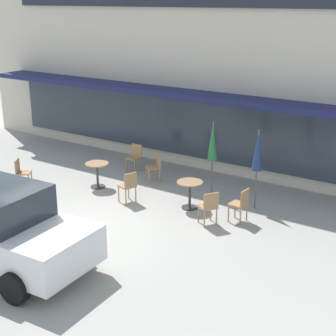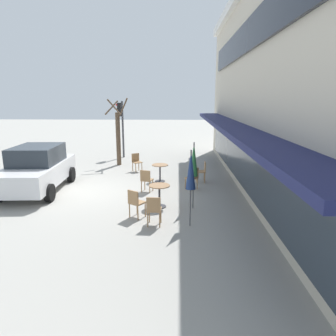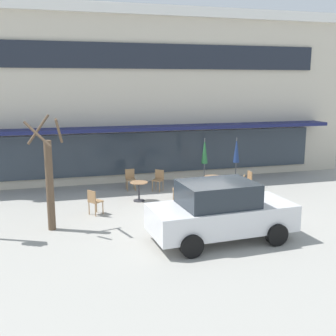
# 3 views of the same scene
# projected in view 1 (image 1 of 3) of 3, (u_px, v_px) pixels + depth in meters

# --- Properties ---
(ground_plane) EXTENTS (80.00, 80.00, 0.00)m
(ground_plane) POSITION_uv_depth(u_px,v_px,m) (72.00, 233.00, 12.51)
(ground_plane) COLOR #9E9B93
(building_facade) EXTENTS (19.66, 9.10, 7.91)m
(building_facade) POSITION_uv_depth(u_px,v_px,m) (254.00, 39.00, 19.11)
(building_facade) COLOR beige
(building_facade) RESTS_ON ground
(cafe_table_near_wall) EXTENTS (0.70, 0.70, 0.76)m
(cafe_table_near_wall) POSITION_uv_depth(u_px,v_px,m) (97.00, 171.00, 15.34)
(cafe_table_near_wall) COLOR #333338
(cafe_table_near_wall) RESTS_ON ground
(cafe_table_streetside) EXTENTS (0.70, 0.70, 0.76)m
(cafe_table_streetside) POSITION_uv_depth(u_px,v_px,m) (190.00, 190.00, 13.81)
(cafe_table_streetside) COLOR #333338
(cafe_table_streetside) RESTS_ON ground
(patio_umbrella_green_folded) EXTENTS (0.28, 0.28, 2.20)m
(patio_umbrella_green_folded) POSITION_uv_depth(u_px,v_px,m) (213.00, 141.00, 14.31)
(patio_umbrella_green_folded) COLOR #4C4C51
(patio_umbrella_green_folded) RESTS_ON ground
(patio_umbrella_cream_folded) EXTENTS (0.28, 0.28, 2.20)m
(patio_umbrella_cream_folded) POSITION_uv_depth(u_px,v_px,m) (258.00, 151.00, 13.43)
(patio_umbrella_cream_folded) COLOR #4C4C51
(patio_umbrella_cream_folded) RESTS_ON ground
(cafe_chair_0) EXTENTS (0.56, 0.56, 0.89)m
(cafe_chair_0) POSITION_uv_depth(u_px,v_px,m) (209.00, 206.00, 12.77)
(cafe_chair_0) COLOR #9E754C
(cafe_chair_0) RESTS_ON ground
(cafe_chair_1) EXTENTS (0.40, 0.40, 0.89)m
(cafe_chair_1) POSITION_uv_depth(u_px,v_px,m) (135.00, 156.00, 16.78)
(cafe_chair_1) COLOR #9E754C
(cafe_chair_1) RESTS_ON ground
(cafe_chair_2) EXTENTS (0.56, 0.56, 0.89)m
(cafe_chair_2) POSITION_uv_depth(u_px,v_px,m) (155.00, 165.00, 15.82)
(cafe_chair_2) COLOR #9E754C
(cafe_chair_2) RESTS_ON ground
(cafe_chair_3) EXTENTS (0.41, 0.41, 0.89)m
(cafe_chair_3) POSITION_uv_depth(u_px,v_px,m) (241.00, 203.00, 12.94)
(cafe_chair_3) COLOR #9E754C
(cafe_chair_3) RESTS_ON ground
(cafe_chair_4) EXTENTS (0.56, 0.56, 0.89)m
(cafe_chair_4) POSITION_uv_depth(u_px,v_px,m) (21.00, 171.00, 15.31)
(cafe_chair_4) COLOR #9E754C
(cafe_chair_4) RESTS_ON ground
(cafe_chair_5) EXTENTS (0.49, 0.49, 0.89)m
(cafe_chair_5) POSITION_uv_depth(u_px,v_px,m) (129.00, 185.00, 14.18)
(cafe_chair_5) COLOR #9E754C
(cafe_chair_5) RESTS_ON ground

